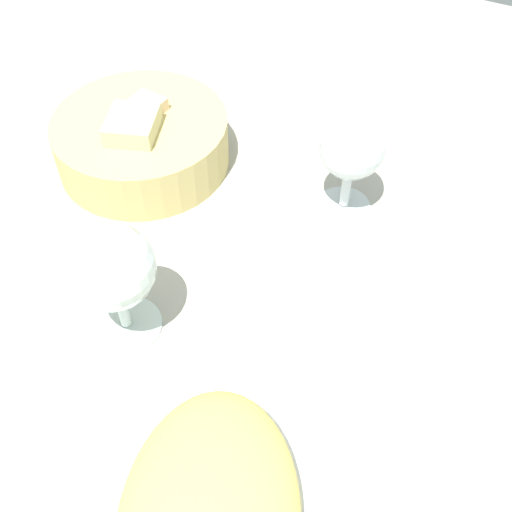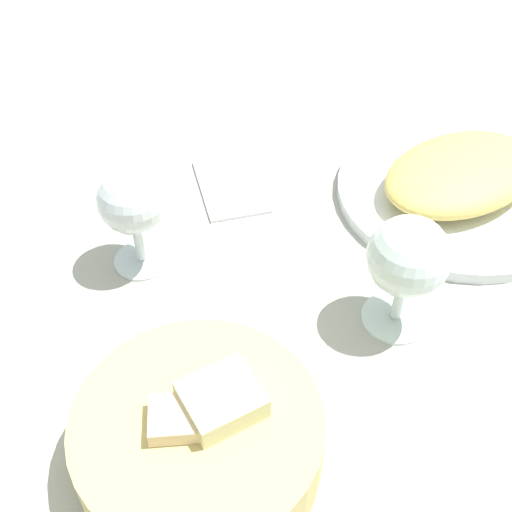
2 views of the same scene
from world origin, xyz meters
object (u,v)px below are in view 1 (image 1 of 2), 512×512
(wine_glass_far, at_px, (112,271))
(folded_napkin, at_px, (404,313))
(wine_glass_near, at_px, (352,151))
(bread_basket, at_px, (142,141))

(wine_glass_far, distance_m, folded_napkin, 0.26)
(wine_glass_near, xyz_separation_m, folded_napkin, (-0.11, -0.10, -0.07))
(bread_basket, xyz_separation_m, wine_glass_near, (0.03, -0.23, 0.05))
(bread_basket, distance_m, wine_glass_near, 0.24)
(bread_basket, distance_m, wine_glass_far, 0.23)
(wine_glass_near, xyz_separation_m, wine_glass_far, (-0.23, 0.12, 0.00))
(bread_basket, relative_size, wine_glass_far, 1.59)
(bread_basket, bearing_deg, wine_glass_far, -151.61)
(wine_glass_near, bearing_deg, wine_glass_far, 152.05)
(wine_glass_near, bearing_deg, folded_napkin, -137.50)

